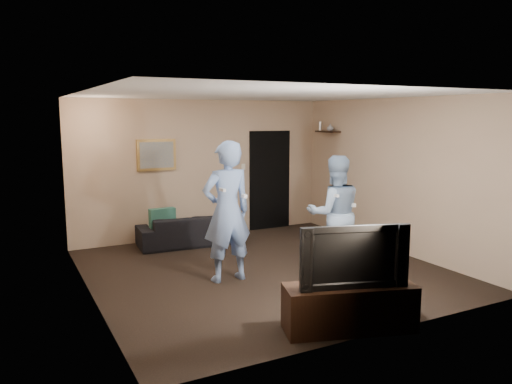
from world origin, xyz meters
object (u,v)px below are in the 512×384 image
sofa (190,230)px  wii_player_right (335,213)px  television (351,255)px  tv_console (349,308)px  wii_player_left (227,212)px

sofa → wii_player_right: size_ratio=1.07×
television → wii_player_right: wii_player_right is taller
wii_player_right → tv_console: bearing=-121.6°
sofa → wii_player_right: (1.41, -2.40, 0.59)m
tv_console → wii_player_right: 2.24m
television → wii_player_left: 2.19m
wii_player_right → sofa: bearing=120.4°
sofa → wii_player_right: bearing=124.8°
television → wii_player_left: size_ratio=0.60×
sofa → television: television is taller
sofa → wii_player_right: 2.85m
sofa → tv_console: (0.28, -4.23, -0.02)m
tv_console → television: (-0.00, 0.00, 0.59)m
tv_console → sofa: bearing=111.3°
tv_console → television: 0.59m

